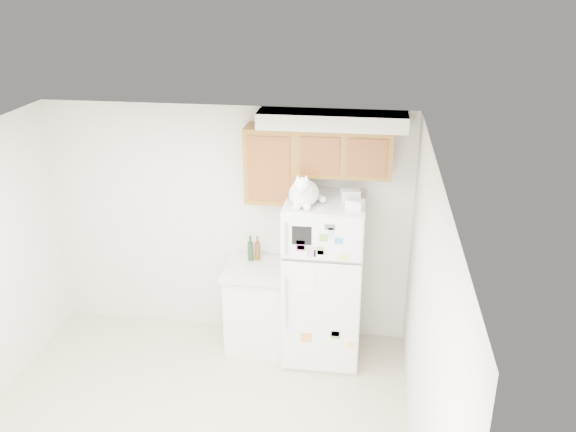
% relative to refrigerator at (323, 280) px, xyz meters
% --- Properties ---
extents(room_shell, '(3.84, 4.04, 2.52)m').
position_rel_refrigerator_xyz_m(room_shell, '(-0.92, -1.36, 0.82)').
color(room_shell, silver).
rests_on(room_shell, ground_plane).
extents(refrigerator, '(0.76, 0.78, 1.70)m').
position_rel_refrigerator_xyz_m(refrigerator, '(0.00, 0.00, 0.00)').
color(refrigerator, white).
rests_on(refrigerator, ground_plane).
extents(base_counter, '(0.64, 0.64, 0.92)m').
position_rel_refrigerator_xyz_m(base_counter, '(-0.69, 0.07, -0.39)').
color(base_counter, white).
rests_on(base_counter, ground_plane).
extents(cat, '(0.34, 0.50, 0.35)m').
position_rel_refrigerator_xyz_m(cat, '(-0.19, -0.16, 0.98)').
color(cat, white).
rests_on(cat, refrigerator).
extents(storage_box_back, '(0.20, 0.17, 0.10)m').
position_rel_refrigerator_xyz_m(storage_box_back, '(0.23, 0.07, 0.90)').
color(storage_box_back, white).
rests_on(storage_box_back, refrigerator).
extents(storage_box_front, '(0.18, 0.15, 0.09)m').
position_rel_refrigerator_xyz_m(storage_box_front, '(0.28, -0.16, 0.89)').
color(storage_box_front, white).
rests_on(storage_box_front, refrigerator).
extents(bottle_green, '(0.06, 0.06, 0.27)m').
position_rel_refrigerator_xyz_m(bottle_green, '(-0.78, 0.22, 0.21)').
color(bottle_green, '#19381E').
rests_on(bottle_green, base_counter).
extents(bottle_amber, '(0.06, 0.06, 0.26)m').
position_rel_refrigerator_xyz_m(bottle_amber, '(-0.71, 0.24, 0.20)').
color(bottle_amber, '#593814').
rests_on(bottle_amber, base_counter).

